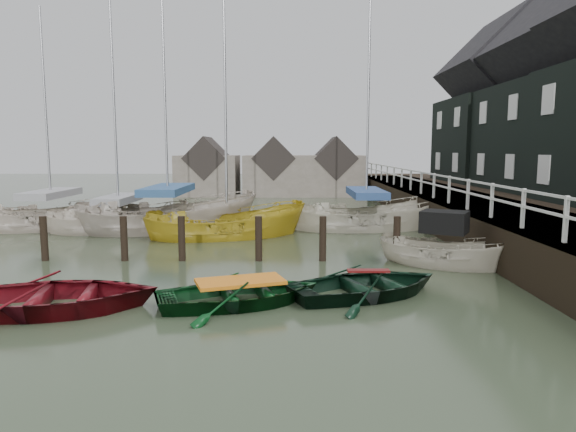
{
  "coord_description": "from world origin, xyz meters",
  "views": [
    {
      "loc": [
        2.17,
        -12.73,
        3.47
      ],
      "look_at": [
        2.12,
        3.1,
        1.4
      ],
      "focal_mm": 32.0,
      "sensor_mm": 36.0,
      "label": 1
    }
  ],
  "objects_px": {
    "sailboat_b": "(169,229)",
    "rowboat_green": "(241,304)",
    "sailboat_a": "(119,230)",
    "sailboat_c": "(227,236)",
    "rowboat_red": "(52,311)",
    "rowboat_dkgreen": "(368,295)",
    "motorboat": "(445,263)",
    "sailboat_e": "(53,227)",
    "sailboat_d": "(366,227)"
  },
  "relations": [
    {
      "from": "sailboat_d",
      "to": "sailboat_e",
      "type": "xyz_separation_m",
      "value": [
        -13.8,
        0.11,
        -0.0
      ]
    },
    {
      "from": "rowboat_red",
      "to": "sailboat_e",
      "type": "xyz_separation_m",
      "value": [
        -5.34,
        11.63,
        0.06
      ]
    },
    {
      "from": "rowboat_red",
      "to": "sailboat_a",
      "type": "bearing_deg",
      "value": 0.72
    },
    {
      "from": "rowboat_dkgreen",
      "to": "motorboat",
      "type": "distance_m",
      "value": 4.16
    },
    {
      "from": "motorboat",
      "to": "sailboat_a",
      "type": "height_order",
      "value": "sailboat_a"
    },
    {
      "from": "rowboat_green",
      "to": "motorboat",
      "type": "bearing_deg",
      "value": -75.37
    },
    {
      "from": "sailboat_c",
      "to": "rowboat_green",
      "type": "bearing_deg",
      "value": 172.71
    },
    {
      "from": "sailboat_a",
      "to": "sailboat_c",
      "type": "bearing_deg",
      "value": -121.33
    },
    {
      "from": "rowboat_green",
      "to": "sailboat_e",
      "type": "height_order",
      "value": "sailboat_e"
    },
    {
      "from": "sailboat_a",
      "to": "sailboat_d",
      "type": "xyz_separation_m",
      "value": [
        10.58,
        0.68,
        -0.0
      ]
    },
    {
      "from": "sailboat_d",
      "to": "sailboat_c",
      "type": "bearing_deg",
      "value": 104.21
    },
    {
      "from": "rowboat_dkgreen",
      "to": "sailboat_a",
      "type": "height_order",
      "value": "sailboat_a"
    },
    {
      "from": "rowboat_green",
      "to": "sailboat_e",
      "type": "bearing_deg",
      "value": 21.26
    },
    {
      "from": "rowboat_green",
      "to": "sailboat_a",
      "type": "distance_m",
      "value": 12.0
    },
    {
      "from": "rowboat_red",
      "to": "rowboat_dkgreen",
      "type": "bearing_deg",
      "value": -90.45
    },
    {
      "from": "rowboat_green",
      "to": "motorboat",
      "type": "relative_size",
      "value": 0.87
    },
    {
      "from": "rowboat_red",
      "to": "rowboat_dkgreen",
      "type": "relative_size",
      "value": 1.15
    },
    {
      "from": "rowboat_red",
      "to": "motorboat",
      "type": "height_order",
      "value": "motorboat"
    },
    {
      "from": "sailboat_d",
      "to": "sailboat_b",
      "type": "bearing_deg",
      "value": 88.33
    },
    {
      "from": "rowboat_green",
      "to": "rowboat_dkgreen",
      "type": "relative_size",
      "value": 0.96
    },
    {
      "from": "rowboat_green",
      "to": "sailboat_a",
      "type": "relative_size",
      "value": 0.34
    },
    {
      "from": "motorboat",
      "to": "sailboat_e",
      "type": "xyz_separation_m",
      "value": [
        -15.1,
        7.3,
        -0.05
      ]
    },
    {
      "from": "rowboat_dkgreen",
      "to": "sailboat_d",
      "type": "xyz_separation_m",
      "value": [
        1.46,
        10.3,
        0.06
      ]
    },
    {
      "from": "rowboat_dkgreen",
      "to": "sailboat_e",
      "type": "distance_m",
      "value": 16.14
    },
    {
      "from": "motorboat",
      "to": "sailboat_a",
      "type": "xyz_separation_m",
      "value": [
        -11.88,
        6.51,
        -0.04
      ]
    },
    {
      "from": "rowboat_green",
      "to": "sailboat_b",
      "type": "height_order",
      "value": "sailboat_b"
    },
    {
      "from": "rowboat_red",
      "to": "rowboat_dkgreen",
      "type": "xyz_separation_m",
      "value": [
        7.0,
        1.22,
        0.0
      ]
    },
    {
      "from": "rowboat_green",
      "to": "motorboat",
      "type": "distance_m",
      "value": 6.89
    },
    {
      "from": "rowboat_dkgreen",
      "to": "rowboat_green",
      "type": "bearing_deg",
      "value": 79.35
    },
    {
      "from": "rowboat_red",
      "to": "motorboat",
      "type": "xyz_separation_m",
      "value": [
        9.76,
        4.33,
        0.11
      ]
    },
    {
      "from": "rowboat_red",
      "to": "sailboat_a",
      "type": "relative_size",
      "value": 0.4
    },
    {
      "from": "rowboat_red",
      "to": "sailboat_d",
      "type": "distance_m",
      "value": 14.29
    },
    {
      "from": "rowboat_dkgreen",
      "to": "sailboat_c",
      "type": "relative_size",
      "value": 0.35
    },
    {
      "from": "sailboat_a",
      "to": "sailboat_d",
      "type": "bearing_deg",
      "value": -101.87
    },
    {
      "from": "motorboat",
      "to": "sailboat_d",
      "type": "distance_m",
      "value": 7.3
    },
    {
      "from": "rowboat_green",
      "to": "sailboat_a",
      "type": "xyz_separation_m",
      "value": [
        -6.14,
        10.31,
        0.07
      ]
    },
    {
      "from": "rowboat_red",
      "to": "motorboat",
      "type": "distance_m",
      "value": 10.68
    },
    {
      "from": "sailboat_d",
      "to": "sailboat_a",
      "type": "bearing_deg",
      "value": 88.71
    },
    {
      "from": "rowboat_dkgreen",
      "to": "sailboat_a",
      "type": "relative_size",
      "value": 0.35
    },
    {
      "from": "rowboat_dkgreen",
      "to": "sailboat_a",
      "type": "distance_m",
      "value": 13.26
    },
    {
      "from": "motorboat",
      "to": "sailboat_a",
      "type": "bearing_deg",
      "value": 89.55
    },
    {
      "from": "sailboat_a",
      "to": "sailboat_c",
      "type": "xyz_separation_m",
      "value": [
        4.76,
        -1.35,
        -0.05
      ]
    },
    {
      "from": "rowboat_green",
      "to": "sailboat_c",
      "type": "height_order",
      "value": "sailboat_c"
    },
    {
      "from": "sailboat_b",
      "to": "sailboat_c",
      "type": "xyz_separation_m",
      "value": [
        2.7,
        -1.54,
        -0.05
      ]
    },
    {
      "from": "sailboat_a",
      "to": "sailboat_e",
      "type": "distance_m",
      "value": 3.31
    },
    {
      "from": "motorboat",
      "to": "sailboat_a",
      "type": "distance_m",
      "value": 13.55
    },
    {
      "from": "rowboat_dkgreen",
      "to": "sailboat_c",
      "type": "bearing_deg",
      "value": 4.15
    },
    {
      "from": "rowboat_red",
      "to": "sailboat_b",
      "type": "xyz_separation_m",
      "value": [
        -0.06,
        11.03,
        0.06
      ]
    },
    {
      "from": "sailboat_b",
      "to": "sailboat_c",
      "type": "bearing_deg",
      "value": -137.71
    },
    {
      "from": "sailboat_b",
      "to": "rowboat_green",
      "type": "bearing_deg",
      "value": -176.83
    }
  ]
}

